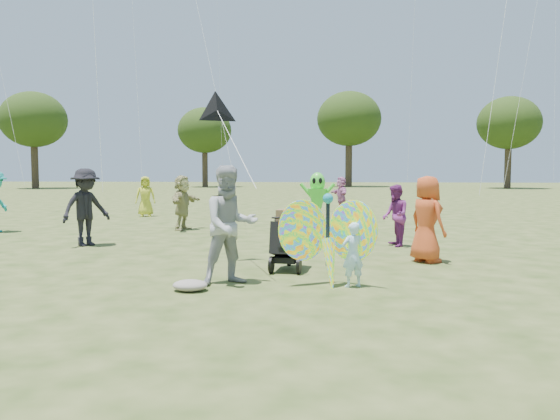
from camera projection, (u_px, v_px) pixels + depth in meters
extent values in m
plane|color=#51592B|center=(283.00, 292.00, 7.98)|extent=(160.00, 160.00, 0.00)
imported|color=#B2E2FC|center=(353.00, 255.00, 8.31)|extent=(0.43, 0.38, 1.00)
imported|color=#9C9EA2|center=(230.00, 225.00, 8.51)|extent=(1.13, 1.06, 1.86)
ellipsoid|color=gray|center=(190.00, 285.00, 8.07)|extent=(0.52, 0.43, 0.17)
imported|color=#C5481F|center=(427.00, 219.00, 10.56)|extent=(0.90, 0.98, 1.68)
imported|color=black|center=(86.00, 207.00, 12.88)|extent=(1.23, 1.36, 1.83)
imported|color=tan|center=(183.00, 203.00, 16.37)|extent=(0.79, 1.60, 1.65)
imported|color=#7B2975|center=(395.00, 215.00, 12.80)|extent=(0.66, 0.79, 1.46)
imported|color=gold|center=(145.00, 196.00, 21.33)|extent=(0.88, 0.70, 1.57)
imported|color=#BB6BA4|center=(341.00, 194.00, 23.96)|extent=(0.96, 1.49, 1.53)
cube|color=black|center=(287.00, 240.00, 9.72)|extent=(0.55, 0.91, 0.71)
cube|color=black|center=(287.00, 258.00, 9.75)|extent=(0.49, 0.73, 0.10)
ellipsoid|color=black|center=(288.00, 220.00, 9.95)|extent=(0.51, 0.45, 0.33)
cylinder|color=black|center=(271.00, 265.00, 9.43)|extent=(0.08, 0.30, 0.30)
cylinder|color=black|center=(299.00, 265.00, 9.38)|extent=(0.08, 0.30, 0.30)
cylinder|color=black|center=(289.00, 260.00, 10.20)|extent=(0.07, 0.22, 0.22)
cylinder|color=black|center=(284.00, 218.00, 9.22)|extent=(0.44, 0.08, 0.03)
cube|color=olive|center=(287.00, 217.00, 9.64)|extent=(0.37, 0.32, 0.26)
ellipsoid|color=#FF285D|center=(303.00, 231.00, 8.45)|extent=(0.98, 0.71, 1.24)
ellipsoid|color=#FF285D|center=(353.00, 231.00, 8.37)|extent=(0.98, 0.71, 1.24)
cylinder|color=black|center=(328.00, 234.00, 8.43)|extent=(0.06, 0.06, 1.00)
cone|color=#FF285D|center=(331.00, 268.00, 8.29)|extent=(0.36, 0.49, 0.93)
sphere|color=teal|center=(328.00, 199.00, 8.37)|extent=(0.16, 0.16, 0.16)
cone|color=black|center=(217.00, 110.00, 10.49)|extent=(0.89, 0.62, 0.81)
cylinder|color=silver|center=(235.00, 145.00, 9.51)|extent=(1.07, 1.98, 1.45)
cone|color=#43E235|center=(317.00, 205.00, 15.58)|extent=(0.56, 0.56, 0.95)
ellipsoid|color=#43E235|center=(317.00, 182.00, 15.54)|extent=(0.44, 0.39, 0.57)
ellipsoid|color=black|center=(314.00, 181.00, 15.36)|extent=(0.10, 0.05, 0.17)
ellipsoid|color=black|center=(320.00, 181.00, 15.35)|extent=(0.10, 0.05, 0.17)
cylinder|color=#43E235|center=(307.00, 191.00, 15.59)|extent=(0.43, 0.10, 0.49)
cylinder|color=#43E235|center=(328.00, 191.00, 15.52)|extent=(0.43, 0.10, 0.49)
cylinder|color=silver|center=(328.00, 227.00, 15.40)|extent=(0.61, 0.41, 0.41)
cylinder|color=silver|center=(204.00, 38.00, 16.73)|extent=(2.67, 3.78, 9.12)
cylinder|color=#3A2D21|center=(35.00, 168.00, 55.63)|extent=(0.70, 0.70, 4.20)
ellipsoid|color=#2B4214|center=(33.00, 119.00, 55.28)|extent=(6.60, 6.60, 5.61)
cylinder|color=#3A2D21|center=(205.00, 170.00, 60.90)|extent=(0.63, 0.63, 3.78)
ellipsoid|color=#2B4214|center=(205.00, 130.00, 60.58)|extent=(5.94, 5.94, 5.05)
cylinder|color=#3A2D21|center=(349.00, 166.00, 62.16)|extent=(0.77, 0.77, 4.62)
ellipsoid|color=#2B4214|center=(349.00, 119.00, 61.77)|extent=(7.26, 7.26, 6.17)
cylinder|color=#3A2D21|center=(508.00, 169.00, 55.53)|extent=(0.66, 0.67, 3.99)
ellipsoid|color=#2B4214|center=(509.00, 123.00, 55.20)|extent=(6.27, 6.27, 5.33)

